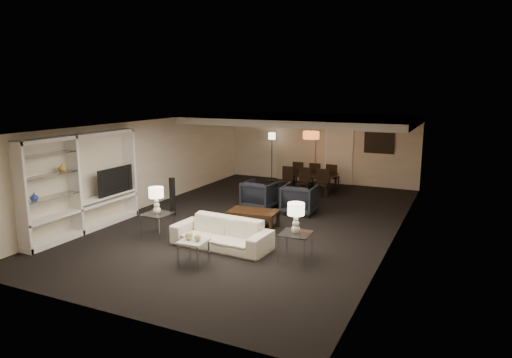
{
  "coord_description": "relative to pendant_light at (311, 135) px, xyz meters",
  "views": [
    {
      "loc": [
        4.89,
        -10.4,
        3.4
      ],
      "look_at": [
        0.0,
        0.0,
        1.1
      ],
      "focal_mm": 32.0,
      "sensor_mm": 36.0,
      "label": 1
    }
  ],
  "objects": [
    {
      "name": "vase_amber",
      "position": [
        -3.61,
        -6.66,
        -0.27
      ],
      "size": [
        0.17,
        0.17,
        0.18
      ],
      "primitive_type": "imported",
      "color": "#B78B3D",
      "rests_on": "media_unit"
    },
    {
      "name": "vase_blue",
      "position": [
        -3.61,
        -7.45,
        -0.77
      ],
      "size": [
        0.17,
        0.17,
        0.18
      ],
      "primitive_type": "imported",
      "color": "#2744AC",
      "rests_on": "media_unit"
    },
    {
      "name": "table_lamp_right",
      "position": [
        1.61,
        -5.69,
        -1.05
      ],
      "size": [
        0.38,
        0.38,
        0.62
      ],
      "primitive_type": null,
      "rotation": [
        0.0,
        0.0,
        -0.14
      ],
      "color": "beige",
      "rests_on": "side_table_right"
    },
    {
      "name": "side_table_right",
      "position": [
        1.61,
        -5.69,
        -1.64
      ],
      "size": [
        0.63,
        0.63,
        0.56
      ],
      "primitive_type": null,
      "rotation": [
        0.0,
        0.0,
        0.05
      ],
      "color": "white",
      "rests_on": "floor"
    },
    {
      "name": "curtains",
      "position": [
        -1.2,
        1.92,
        -0.72
      ],
      "size": [
        1.5,
        0.12,
        2.4
      ],
      "primitive_type": "cube",
      "color": "beige",
      "rests_on": "wall_back"
    },
    {
      "name": "television",
      "position": [
        -3.58,
        -5.16,
        -0.83
      ],
      "size": [
        1.18,
        0.15,
        0.68
      ],
      "primitive_type": "imported",
      "rotation": [
        0.0,
        0.0,
        1.57
      ],
      "color": "black",
      "rests_on": "media_unit"
    },
    {
      "name": "armchair_right",
      "position": [
        0.51,
        -2.39,
        -1.51
      ],
      "size": [
        0.89,
        0.92,
        0.81
      ],
      "primitive_type": "imported",
      "rotation": [
        0.0,
        0.0,
        3.17
      ],
      "color": "black",
      "rests_on": "floor"
    },
    {
      "name": "chair_nm",
      "position": [
        -0.12,
        -0.29,
        -1.48
      ],
      "size": [
        0.46,
        0.46,
        0.88
      ],
      "primitive_type": null,
      "rotation": [
        0.0,
        0.0,
        0.13
      ],
      "color": "black",
      "rests_on": "floor"
    },
    {
      "name": "door",
      "position": [
        0.4,
        1.97,
        -0.87
      ],
      "size": [
        0.9,
        0.05,
        2.1
      ],
      "primitive_type": "cube",
      "color": "silver",
      "rests_on": "wall_back"
    },
    {
      "name": "ceiling_soffit",
      "position": [
        -0.3,
        0.0,
        0.48
      ],
      "size": [
        7.0,
        4.0,
        0.2
      ],
      "primitive_type": "cube",
      "color": "silver",
      "rests_on": "ceiling"
    },
    {
      "name": "wall_front",
      "position": [
        -0.3,
        -9.0,
        -0.67
      ],
      "size": [
        7.0,
        0.02,
        2.5
      ],
      "primitive_type": "cube",
      "color": "beige",
      "rests_on": "ground"
    },
    {
      "name": "sofa",
      "position": [
        -0.09,
        -5.69,
        -1.6
      ],
      "size": [
        2.23,
        0.98,
        0.64
      ],
      "primitive_type": "imported",
      "rotation": [
        0.0,
        0.0,
        -0.06
      ],
      "color": "beige",
      "rests_on": "floor"
    },
    {
      "name": "chair_nl",
      "position": [
        -0.72,
        -0.29,
        -1.48
      ],
      "size": [
        0.41,
        0.41,
        0.88
      ],
      "primitive_type": null,
      "rotation": [
        0.0,
        0.0,
        0.01
      ],
      "color": "black",
      "rests_on": "floor"
    },
    {
      "name": "painting",
      "position": [
        1.8,
        1.96,
        -0.37
      ],
      "size": [
        0.95,
        0.04,
        0.65
      ],
      "primitive_type": "cube",
      "color": "#142D38",
      "rests_on": "wall_back"
    },
    {
      "name": "chair_fr",
      "position": [
        0.48,
        1.01,
        -1.48
      ],
      "size": [
        0.41,
        0.41,
        0.88
      ],
      "primitive_type": null,
      "rotation": [
        0.0,
        0.0,
        3.13
      ],
      "color": "black",
      "rests_on": "floor"
    },
    {
      "name": "armchair_left",
      "position": [
        -0.69,
        -2.39,
        -1.51
      ],
      "size": [
        0.93,
        0.95,
        0.81
      ],
      "primitive_type": "imported",
      "rotation": [
        0.0,
        0.0,
        3.07
      ],
      "color": "black",
      "rests_on": "floor"
    },
    {
      "name": "wall_back",
      "position": [
        -0.3,
        2.0,
        -0.67
      ],
      "size": [
        7.0,
        0.02,
        2.5
      ],
      "primitive_type": "cube",
      "color": "beige",
      "rests_on": "ground"
    },
    {
      "name": "media_unit",
      "position": [
        -3.61,
        -6.1,
        -0.74
      ],
      "size": [
        0.38,
        3.4,
        2.35
      ],
      "primitive_type": null,
      "color": "white",
      "rests_on": "wall_left"
    },
    {
      "name": "floor",
      "position": [
        -0.3,
        -3.5,
        -1.92
      ],
      "size": [
        11.0,
        11.0,
        0.0
      ],
      "primitive_type": "plane",
      "color": "black",
      "rests_on": "ground"
    },
    {
      "name": "pendant_light",
      "position": [
        0.0,
        0.0,
        0.0
      ],
      "size": [
        0.52,
        0.52,
        0.24
      ],
      "primitive_type": "cylinder",
      "color": "#D8591E",
      "rests_on": "ceiling_soffit"
    },
    {
      "name": "floor_lamp",
      "position": [
        -1.95,
        1.39,
        -1.02
      ],
      "size": [
        0.3,
        0.3,
        1.79
      ],
      "primitive_type": null,
      "rotation": [
        0.0,
        0.0,
        -0.15
      ],
      "color": "black",
      "rests_on": "floor"
    },
    {
      "name": "wall_right",
      "position": [
        3.2,
        -3.5,
        -0.67
      ],
      "size": [
        0.02,
        11.0,
        2.5
      ],
      "primitive_type": "cube",
      "color": "beige",
      "rests_on": "ground"
    },
    {
      "name": "wall_left",
      "position": [
        -3.8,
        -3.5,
        -0.67
      ],
      "size": [
        0.02,
        11.0,
        2.5
      ],
      "primitive_type": "cube",
      "color": "beige",
      "rests_on": "ground"
    },
    {
      "name": "chair_fl",
      "position": [
        -0.72,
        1.01,
        -1.48
      ],
      "size": [
        0.41,
        0.41,
        0.88
      ],
      "primitive_type": null,
      "rotation": [
        0.0,
        0.0,
        3.14
      ],
      "color": "black",
      "rests_on": "floor"
    },
    {
      "name": "marble_table",
      "position": [
        -0.09,
        -6.79,
        -1.67
      ],
      "size": [
        0.52,
        0.52,
        0.5
      ],
      "primitive_type": null,
      "rotation": [
        0.0,
        0.0,
        0.04
      ],
      "color": "white",
      "rests_on": "floor"
    },
    {
      "name": "ceiling",
      "position": [
        -0.3,
        -3.5,
        0.58
      ],
      "size": [
        7.0,
        11.0,
        0.02
      ],
      "primitive_type": "cube",
      "color": "silver",
      "rests_on": "ground"
    },
    {
      "name": "coffee_table",
      "position": [
        -0.09,
        -4.09,
        -1.71
      ],
      "size": [
        1.26,
        0.81,
        0.43
      ],
      "primitive_type": null,
      "rotation": [
        0.0,
        0.0,
        0.09
      ],
      "color": "black",
      "rests_on": "floor"
    },
    {
      "name": "table_lamp_left",
      "position": [
        -1.79,
        -5.69,
        -1.05
      ],
      "size": [
        0.38,
        0.38,
        0.62
      ],
      "primitive_type": null,
      "rotation": [
        0.0,
        0.0,
        -0.14
      ],
      "color": "beige",
      "rests_on": "side_table_left"
    },
    {
      "name": "dining_table",
      "position": [
        -0.12,
        0.36,
        -1.62
      ],
      "size": [
        1.75,
        1.07,
        0.59
      ],
      "primitive_type": "imported",
      "rotation": [
        0.0,
        0.0,
        -0.08
      ],
      "color": "black",
      "rests_on": "floor"
    },
    {
      "name": "chair_fm",
      "position": [
        -0.12,
        1.01,
        -1.48
      ],
      "size": [
        0.43,
        0.43,
        0.88
      ],
      "primitive_type": null,
      "rotation": [
        0.0,
        0.0,
        3.2
      ],
      "color": "black",
      "rests_on": "floor"
    },
    {
      "name": "chair_nr",
      "position": [
        0.48,
        -0.29,
        -1.48
      ],
      "size": [
        0.45,
        0.45,
        0.88
      ],
      "primitive_type": null,
      "rotation": [
        0.0,
        0.0,
        0.11
      ],
      "color": "black",
      "rests_on": "floor"
    },
    {
      "name": "gold_gourd_a",
      "position": [
        -0.19,
        -6.79,
        -1.34
      ],
      "size": [
        0.16,
        0.16,
        0.16
      ],
      "primitive_type": "sphere",
      "color": "#E0C076",
      "rests_on": "marble_table"
    },
    {
      "name": "gold_gourd_b",
      "position": [
        0.01,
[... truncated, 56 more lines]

